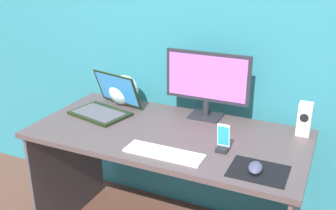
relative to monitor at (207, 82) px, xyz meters
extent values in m
cube|color=#28737F|center=(-0.11, 0.18, 0.30)|extent=(6.00, 0.04, 2.50)
cube|color=#493A3A|center=(-0.11, -0.27, -0.23)|extent=(1.45, 0.71, 0.03)
cube|color=#483F42|center=(-0.80, -0.27, -0.60)|extent=(0.02, 0.67, 0.71)
cube|color=#222227|center=(0.00, 0.00, -0.21)|extent=(0.18, 0.14, 0.01)
cylinder|color=#222227|center=(0.00, 0.00, -0.16)|extent=(0.04, 0.04, 0.09)
cube|color=#222227|center=(0.00, 0.00, 0.03)|extent=(0.49, 0.02, 0.28)
cube|color=#A559BF|center=(0.00, -0.01, 0.03)|extent=(0.45, 0.00, 0.24)
cube|color=silver|center=(0.54, -0.01, -0.13)|extent=(0.07, 0.07, 0.17)
cylinder|color=black|center=(0.54, -0.04, -0.11)|extent=(0.04, 0.00, 0.04)
cube|color=black|center=(-0.57, -0.22, -0.21)|extent=(0.36, 0.29, 0.02)
cube|color=#47474C|center=(-0.57, -0.24, -0.20)|extent=(0.32, 0.23, 0.00)
cube|color=black|center=(-0.54, -0.08, -0.10)|extent=(0.33, 0.15, 0.21)
cube|color=#338CD8|center=(-0.54, -0.08, -0.09)|extent=(0.30, 0.13, 0.18)
sphere|color=silver|center=(-0.54, 0.00, -0.13)|extent=(0.19, 0.19, 0.19)
cube|color=white|center=(-0.03, -0.50, -0.21)|extent=(0.38, 0.12, 0.01)
cube|color=black|center=(0.41, -0.47, -0.21)|extent=(0.25, 0.20, 0.00)
ellipsoid|color=#404059|center=(0.40, -0.48, -0.19)|extent=(0.07, 0.11, 0.04)
cube|color=black|center=(0.21, -0.36, -0.20)|extent=(0.06, 0.05, 0.02)
cube|color=silver|center=(0.21, -0.35, -0.13)|extent=(0.06, 0.03, 0.12)
cube|color=#26A5BF|center=(0.21, -0.36, -0.13)|extent=(0.05, 0.02, 0.10)
camera|label=1|loc=(0.67, -1.97, 0.67)|focal=41.80mm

